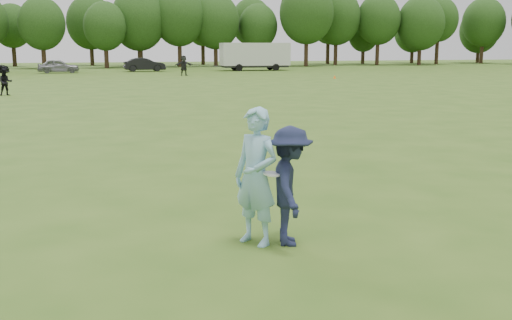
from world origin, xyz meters
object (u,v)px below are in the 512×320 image
object	(u,v)px
player_far_d	(184,65)
car_f	(145,65)
defender	(290,186)
field_cone	(335,77)
car_e	(58,66)
player_far_a	(5,82)
cargo_trailer	(255,55)
thrower	(256,177)

from	to	relation	value
player_far_d	car_f	bearing A→B (deg)	101.76
defender	field_cone	world-z (taller)	defender
car_e	car_f	world-z (taller)	car_f
defender	player_far_a	xyz separation A→B (m)	(-8.01, 29.98, -0.11)
cargo_trailer	player_far_d	bearing A→B (deg)	-134.99
car_e	field_cone	size ratio (longest dim) A/B	14.25
player_far_a	player_far_d	xyz separation A→B (m)	(13.50, 20.83, 0.19)
car_e	cargo_trailer	size ratio (longest dim) A/B	0.47
player_far_a	thrower	bearing A→B (deg)	-86.30
player_far_a	field_cone	distance (m)	28.57
thrower	field_cone	distance (m)	45.84
player_far_a	car_e	world-z (taller)	player_far_a
thrower	cargo_trailer	world-z (taller)	cargo_trailer
car_e	cargo_trailer	bearing A→B (deg)	-89.59
player_far_d	car_f	size ratio (longest dim) A/B	0.42
player_far_d	defender	bearing A→B (deg)	-100.72
player_far_a	player_far_d	size ratio (longest dim) A/B	0.81
car_e	field_cone	distance (m)	30.11
defender	car_e	bearing A→B (deg)	19.92
car_f	cargo_trailer	bearing A→B (deg)	-96.87
player_far_d	car_e	xyz separation A→B (m)	(-12.23, 8.77, -0.25)
car_f	player_far_d	bearing A→B (deg)	-167.75
player_far_a	car_f	distance (m)	32.88
thrower	car_f	xyz separation A→B (m)	(2.95, 61.01, -0.27)
defender	cargo_trailer	distance (m)	62.41
player_far_a	player_far_d	world-z (taller)	player_far_d
player_far_a	field_cone	world-z (taller)	player_far_a
thrower	defender	xyz separation A→B (m)	(0.48, -0.15, -0.14)
player_far_d	car_e	distance (m)	15.05
player_far_a	car_e	bearing A→B (deg)	77.07
player_far_d	car_f	distance (m)	10.77
player_far_d	player_far_a	bearing A→B (deg)	-127.51
player_far_a	cargo_trailer	bearing A→B (deg)	42.30
player_far_a	car_e	xyz separation A→B (m)	(1.27, 29.60, -0.06)
car_f	defender	bearing A→B (deg)	173.63
defender	player_far_d	size ratio (longest dim) A/B	0.91
defender	car_e	world-z (taller)	defender
defender	car_f	distance (m)	61.20
player_far_a	car_f	world-z (taller)	player_far_a
defender	car_f	world-z (taller)	defender
car_e	field_cone	xyz separation A→B (m)	(24.56, -17.41, -0.58)
defender	player_far_a	bearing A→B (deg)	28.44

